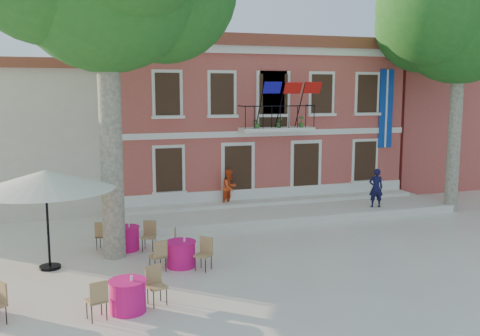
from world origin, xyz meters
name	(u,v)px	position (x,y,z in m)	size (l,w,h in m)	color
ground	(282,249)	(0.00, 0.00, 0.00)	(90.00, 90.00, 0.00)	beige
main_building	(244,118)	(2.00, 9.99, 3.78)	(13.50, 9.59, 7.50)	#C5474C
neighbor_east	(431,123)	(14.00, 11.00, 3.22)	(9.40, 9.40, 6.40)	#C5474C
terrace	(286,212)	(2.00, 4.40, 0.15)	(14.00, 3.40, 0.30)	silver
plane_tree_east	(461,16)	(9.04, 2.96, 8.15)	(5.61, 5.61, 11.01)	#A59E84
patio_umbrella	(45,180)	(-7.18, 0.32, 2.61)	(3.91, 3.91, 2.90)	black
pedestrian_navy	(376,188)	(5.63, 3.44, 1.12)	(0.60, 0.39, 1.63)	black
pedestrian_orange	(230,188)	(-0.10, 5.58, 1.08)	(0.76, 0.59, 1.55)	#E9471B
cafe_table_0	(181,253)	(-3.51, -0.72, 0.43)	(1.82, 1.79, 0.95)	#D31382
cafe_table_1	(128,295)	(-5.35, -3.53, 0.42)	(1.96, 0.94, 0.95)	#D31382
cafe_table_3	(126,237)	(-4.87, 1.48, 0.42)	(1.94, 1.12, 0.95)	#D31382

